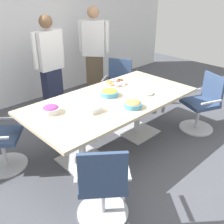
% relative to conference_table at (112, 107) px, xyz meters
% --- Properties ---
extents(ground_plane, '(10.00, 10.00, 0.01)m').
position_rel_conference_table_xyz_m(ground_plane, '(0.00, 0.00, -0.63)').
color(ground_plane, '#4C4F56').
extents(back_wall, '(8.00, 0.10, 2.80)m').
position_rel_conference_table_xyz_m(back_wall, '(0.00, 2.40, 0.77)').
color(back_wall, white).
rests_on(back_wall, ground).
extents(conference_table, '(2.40, 1.20, 0.75)m').
position_rel_conference_table_xyz_m(conference_table, '(0.00, 0.00, 0.00)').
color(conference_table, '#CCB793').
rests_on(conference_table, ground).
extents(office_chair_0, '(0.74, 0.74, 0.91)m').
position_rel_conference_table_xyz_m(office_chair_0, '(1.00, 0.88, -0.22)').
color(office_chair_0, silver).
rests_on(office_chair_0, ground).
extents(office_chair_2, '(0.76, 0.76, 0.91)m').
position_rel_conference_table_xyz_m(office_chair_2, '(-0.99, -0.90, -0.22)').
color(office_chair_2, silver).
rests_on(office_chair_2, ground).
extents(office_chair_3, '(0.70, 0.70, 0.91)m').
position_rel_conference_table_xyz_m(office_chair_3, '(1.40, -0.63, -0.22)').
color(office_chair_3, silver).
rests_on(office_chair_3, ground).
extents(person_standing_0, '(0.61, 0.25, 1.72)m').
position_rel_conference_table_xyz_m(person_standing_0, '(0.02, 1.57, 0.27)').
color(person_standing_0, '#232842').
rests_on(person_standing_0, ground).
extents(person_standing_1, '(0.45, 0.52, 1.78)m').
position_rel_conference_table_xyz_m(person_standing_1, '(1.10, 1.67, 0.31)').
color(person_standing_1, brown).
rests_on(person_standing_1, ground).
extents(snack_bowl_cookies, '(0.23, 0.23, 0.09)m').
position_rel_conference_table_xyz_m(snack_bowl_cookies, '(0.01, -0.37, 0.17)').
color(snack_bowl_cookies, '#4C9EC6').
rests_on(snack_bowl_cookies, conference_table).
extents(snack_bowl_chips_yellow, '(0.25, 0.25, 0.09)m').
position_rel_conference_table_xyz_m(snack_bowl_chips_yellow, '(0.05, 0.11, 0.17)').
color(snack_bowl_chips_yellow, '#4C9EC6').
rests_on(snack_bowl_chips_yellow, conference_table).
extents(snack_bowl_candy_mix, '(0.22, 0.22, 0.10)m').
position_rel_conference_table_xyz_m(snack_bowl_candy_mix, '(-0.83, 0.21, 0.17)').
color(snack_bowl_candy_mix, white).
rests_on(snack_bowl_candy_mix, conference_table).
extents(donut_platter, '(0.33, 0.32, 0.04)m').
position_rel_conference_table_xyz_m(donut_platter, '(0.45, 0.38, 0.15)').
color(donut_platter, white).
rests_on(donut_platter, conference_table).
extents(plate_stack, '(0.20, 0.20, 0.03)m').
position_rel_conference_table_xyz_m(plate_stack, '(0.47, -0.21, 0.14)').
color(plate_stack, white).
rests_on(plate_stack, conference_table).
extents(napkin_pile, '(0.17, 0.17, 0.07)m').
position_rel_conference_table_xyz_m(napkin_pile, '(-0.43, -0.12, 0.16)').
color(napkin_pile, white).
rests_on(napkin_pile, conference_table).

